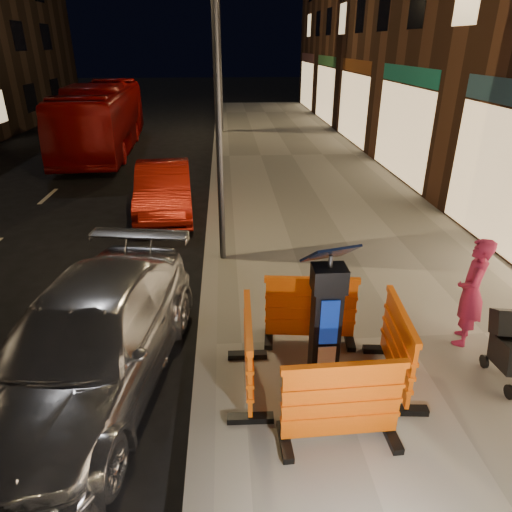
{
  "coord_description": "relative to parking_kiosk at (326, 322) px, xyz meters",
  "views": [
    {
      "loc": [
        0.35,
        -5.57,
        4.19
      ],
      "look_at": [
        0.8,
        1.0,
        1.1
      ],
      "focal_mm": 32.0,
      "sensor_mm": 36.0,
      "label": 1
    }
  ],
  "objects": [
    {
      "name": "parking_kiosk",
      "position": [
        0.0,
        0.0,
        0.0
      ],
      "size": [
        0.63,
        0.63,
        1.9
      ],
      "primitive_type": "cube",
      "rotation": [
        0.0,
        0.0,
        -0.06
      ],
      "color": "black",
      "rests_on": "sidewalk"
    },
    {
      "name": "kerb",
      "position": [
        -1.52,
        0.94,
        -1.02
      ],
      "size": [
        0.3,
        60.0,
        0.15
      ],
      "primitive_type": "cube",
      "color": "slate",
      "rests_on": "ground"
    },
    {
      "name": "ground_plane",
      "position": [
        -1.52,
        0.94,
        -1.1
      ],
      "size": [
        120.0,
        120.0,
        0.0
      ],
      "primitive_type": "plane",
      "color": "black",
      "rests_on": "ground"
    },
    {
      "name": "barrier_kerbside",
      "position": [
        -0.95,
        0.0,
        -0.42
      ],
      "size": [
        0.59,
        1.37,
        1.06
      ],
      "primitive_type": "cube",
      "rotation": [
        0.0,
        0.0,
        1.55
      ],
      "color": "#FF610B",
      "rests_on": "sidewalk"
    },
    {
      "name": "car_red",
      "position": [
        -2.82,
        7.23,
        -1.1
      ],
      "size": [
        1.76,
        4.11,
        1.32
      ],
      "primitive_type": "imported",
      "rotation": [
        0.0,
        0.0,
        0.09
      ],
      "color": "#A0150B",
      "rests_on": "ground"
    },
    {
      "name": "barrier_front",
      "position": [
        0.0,
        -0.95,
        -0.42
      ],
      "size": [
        1.37,
        0.6,
        1.06
      ],
      "primitive_type": "cube",
      "rotation": [
        0.0,
        0.0,
        0.03
      ],
      "color": "#FF610B",
      "rests_on": "sidewalk"
    },
    {
      "name": "man",
      "position": [
        2.27,
        0.79,
        -0.12
      ],
      "size": [
        0.65,
        0.72,
        1.65
      ],
      "primitive_type": "imported",
      "rotation": [
        0.0,
        0.0,
        -2.11
      ],
      "color": "maroon",
      "rests_on": "sidewalk"
    },
    {
      "name": "street_lamp_mid",
      "position": [
        -1.27,
        3.94,
        2.05
      ],
      "size": [
        0.12,
        0.12,
        6.0
      ],
      "primitive_type": "cylinder",
      "color": "#3F3F44",
      "rests_on": "sidewalk"
    },
    {
      "name": "sidewalk",
      "position": [
        1.48,
        0.94,
        -1.02
      ],
      "size": [
        6.0,
        60.0,
        0.15
      ],
      "primitive_type": "cube",
      "color": "gray",
      "rests_on": "ground"
    },
    {
      "name": "street_lamp_far",
      "position": [
        -1.27,
        18.94,
        2.05
      ],
      "size": [
        0.12,
        0.12,
        6.0
      ],
      "primitive_type": "cylinder",
      "color": "#3F3F44",
      "rests_on": "sidewalk"
    },
    {
      "name": "barrier_back",
      "position": [
        0.0,
        0.95,
        -0.42
      ],
      "size": [
        1.41,
        0.7,
        1.06
      ],
      "primitive_type": "cube",
      "rotation": [
        0.0,
        0.0,
        -0.11
      ],
      "color": "#FF610B",
      "rests_on": "sidewalk"
    },
    {
      "name": "car_silver",
      "position": [
        -3.0,
        0.33,
        -1.1
      ],
      "size": [
        2.69,
        5.03,
        1.39
      ],
      "primitive_type": "imported",
      "rotation": [
        0.0,
        0.0,
        -0.16
      ],
      "color": "silver",
      "rests_on": "ground"
    },
    {
      "name": "bus_doubledecker",
      "position": [
        -6.21,
        15.3,
        -1.1
      ],
      "size": [
        2.87,
        9.85,
        2.71
      ],
      "primitive_type": "imported",
      "rotation": [
        0.0,
        0.0,
        0.06
      ],
      "color": "#910604",
      "rests_on": "ground"
    },
    {
      "name": "barrier_bldgside",
      "position": [
        0.95,
        0.0,
        -0.42
      ],
      "size": [
        0.68,
        1.4,
        1.06
      ],
      "primitive_type": "cube",
      "rotation": [
        0.0,
        0.0,
        1.48
      ],
      "color": "#FF610B",
      "rests_on": "sidewalk"
    }
  ]
}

